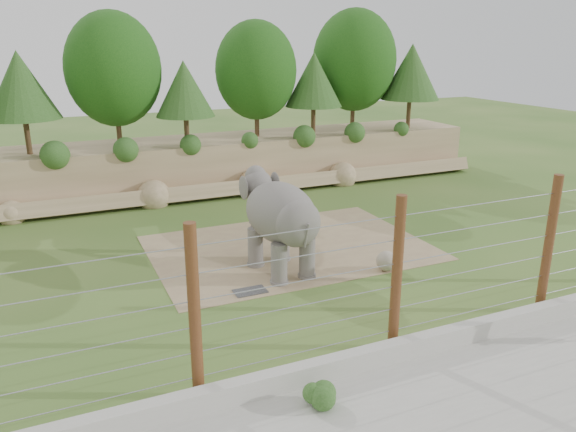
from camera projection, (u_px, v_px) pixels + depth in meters
name	position (u px, v px, depth m)	size (l,w,h in m)	color
ground	(313.00, 280.00, 18.07)	(90.00, 90.00, 0.00)	#3A6223
back_embankment	(213.00, 111.00, 28.14)	(30.00, 5.52, 8.77)	#8C7750
dirt_patch	(289.00, 248.00, 20.88)	(10.00, 7.00, 0.02)	#917557
drain_grate	(250.00, 291.00, 17.23)	(1.00, 0.60, 0.03)	#262628
elephant	(281.00, 226.00, 18.31)	(1.68, 3.93, 3.18)	#605A55
stone_ball	(386.00, 261.00, 18.70)	(0.68, 0.68, 0.68)	gray
retaining_wall	(404.00, 348.00, 13.64)	(26.00, 0.35, 0.50)	beige
walkway	(458.00, 404.00, 11.97)	(26.00, 4.00, 0.01)	beige
barrier_fence	(397.00, 275.00, 13.55)	(20.26, 0.26, 4.00)	#4F2413
walkway_shrub	(321.00, 391.00, 11.88)	(0.61, 0.61, 0.61)	#254E18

